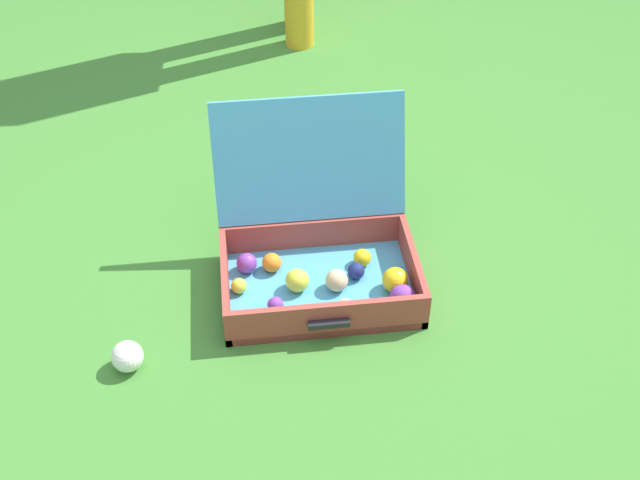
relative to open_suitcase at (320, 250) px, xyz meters
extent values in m
plane|color=#3D7A2D|center=(-0.10, -0.04, -0.10)|extent=(16.00, 16.00, 0.00)
cube|color=#4799C6|center=(-0.01, -0.06, -0.09)|extent=(0.55, 0.36, 0.03)
cube|color=#9E3D33|center=(-0.27, -0.06, -0.04)|extent=(0.02, 0.36, 0.12)
cube|color=#9E3D33|center=(0.26, -0.06, -0.04)|extent=(0.02, 0.36, 0.12)
cube|color=#9E3D33|center=(-0.01, -0.23, -0.04)|extent=(0.51, 0.02, 0.12)
cube|color=#9E3D33|center=(-0.01, 0.11, -0.04)|extent=(0.51, 0.02, 0.12)
cube|color=#4799C6|center=(-0.01, 0.18, 0.18)|extent=(0.55, 0.14, 0.35)
cube|color=black|center=(-0.01, -0.25, -0.04)|extent=(0.11, 0.02, 0.02)
sphere|color=orange|center=(-0.14, 0.02, -0.05)|extent=(0.06, 0.06, 0.06)
sphere|color=#CCDB38|center=(-0.23, -0.06, -0.06)|extent=(0.04, 0.04, 0.04)
sphere|color=purple|center=(-0.14, -0.15, -0.06)|extent=(0.04, 0.04, 0.04)
sphere|color=yellow|center=(0.12, 0.01, -0.05)|extent=(0.05, 0.05, 0.05)
sphere|color=#D1B784|center=(0.04, -0.08, -0.05)|extent=(0.06, 0.06, 0.06)
sphere|color=#D1B784|center=(0.05, -0.18, -0.05)|extent=(0.05, 0.05, 0.05)
sphere|color=yellow|center=(0.20, -0.10, -0.04)|extent=(0.07, 0.07, 0.07)
sphere|color=purple|center=(0.21, -0.17, -0.04)|extent=(0.07, 0.07, 0.07)
sphere|color=#CCDB38|center=(-0.07, -0.07, -0.05)|extent=(0.07, 0.07, 0.07)
sphere|color=navy|center=(0.10, -0.04, -0.05)|extent=(0.05, 0.05, 0.05)
sphere|color=purple|center=(-0.21, 0.02, -0.05)|extent=(0.06, 0.06, 0.06)
sphere|color=white|center=(-0.53, -0.28, -0.06)|extent=(0.08, 0.08, 0.08)
camera|label=1|loc=(-0.20, -1.67, 1.51)|focal=45.04mm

